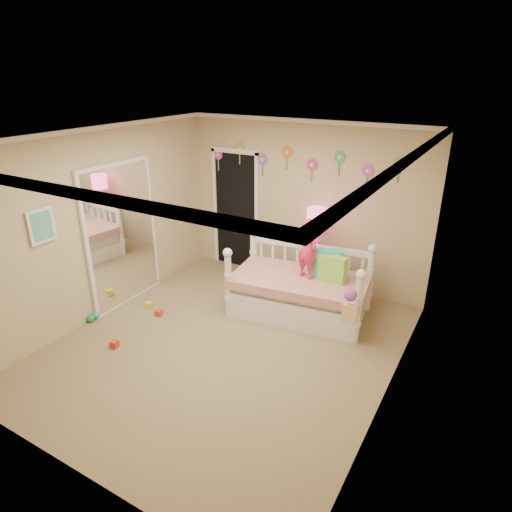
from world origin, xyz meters
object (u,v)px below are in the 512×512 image
Objects in this scene: nightstand at (314,271)px; table_lamp at (316,223)px; daybed at (300,281)px; child at (307,248)px.

table_lamp reaches higher than nightstand.
daybed is 0.74m from nightstand.
daybed is at bearing -74.45° from nightstand.
child is at bearing 20.93° from daybed.
daybed reaches higher than nightstand.
child is 0.71m from table_lamp.
daybed is at bearing 42.03° from child.
table_lamp is at bearing -171.36° from nightstand.
child is 1.21× the size of nightstand.
child reaches higher than daybed.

